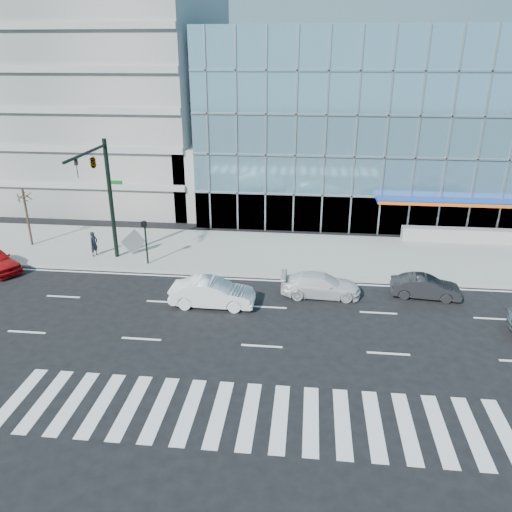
% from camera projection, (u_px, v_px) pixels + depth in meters
% --- Properties ---
extents(ground, '(160.00, 160.00, 0.00)m').
position_uv_depth(ground, '(269.00, 307.00, 27.77)').
color(ground, black).
rests_on(ground, ground).
extents(sidewalk, '(120.00, 8.00, 0.15)m').
position_uv_depth(sidewalk, '(278.00, 253.00, 35.10)').
color(sidewalk, gray).
rests_on(sidewalk, ground).
extents(theatre_building, '(42.00, 26.00, 15.00)m').
position_uv_depth(theatre_building, '(439.00, 117.00, 47.46)').
color(theatre_building, '#7AB1CC').
rests_on(theatre_building, ground).
extents(parking_garage, '(24.00, 24.00, 20.00)m').
position_uv_depth(parking_garage, '(93.00, 87.00, 49.94)').
color(parking_garage, gray).
rests_on(parking_garage, ground).
extents(ramp_block, '(6.00, 8.00, 6.00)m').
position_uv_depth(ramp_block, '(219.00, 177.00, 43.81)').
color(ramp_block, gray).
rests_on(ramp_block, ground).
extents(traffic_signal, '(1.14, 5.74, 8.00)m').
position_uv_depth(traffic_signal, '(99.00, 175.00, 30.75)').
color(traffic_signal, black).
rests_on(traffic_signal, sidewalk).
extents(ped_signal_post, '(0.30, 0.33, 3.00)m').
position_uv_depth(ped_signal_post, '(145.00, 236.00, 32.36)').
color(ped_signal_post, black).
rests_on(ped_signal_post, sidewalk).
extents(street_tree_near, '(1.10, 1.10, 4.23)m').
position_uv_depth(street_tree_near, '(24.00, 196.00, 35.05)').
color(street_tree_near, '#332319').
rests_on(street_tree_near, sidewalk).
extents(white_suv, '(4.62, 1.93, 1.34)m').
position_uv_depth(white_suv, '(321.00, 285.00, 28.89)').
color(white_suv, silver).
rests_on(white_suv, ground).
extents(white_sedan, '(4.71, 1.68, 1.55)m').
position_uv_depth(white_sedan, '(212.00, 293.00, 27.69)').
color(white_sedan, white).
rests_on(white_sedan, ground).
extents(dark_sedan, '(4.01, 1.71, 1.29)m').
position_uv_depth(dark_sedan, '(425.00, 287.00, 28.69)').
color(dark_sedan, black).
rests_on(dark_sedan, ground).
extents(pedestrian, '(0.60, 0.73, 1.72)m').
position_uv_depth(pedestrian, '(94.00, 244.00, 34.16)').
color(pedestrian, black).
rests_on(pedestrian, sidewalk).
extents(tilted_panel, '(1.44, 1.19, 1.81)m').
position_uv_depth(tilted_panel, '(134.00, 242.00, 34.41)').
color(tilted_panel, gray).
rests_on(tilted_panel, sidewalk).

